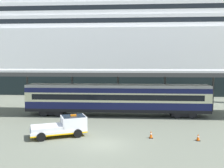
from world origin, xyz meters
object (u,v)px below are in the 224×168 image
object	(u,v)px
train_carriage	(117,98)
traffic_cone_mid	(198,137)
cruise_ship	(195,31)
service_truck	(64,126)
traffic_cone_near	(151,134)

from	to	relation	value
train_carriage	traffic_cone_mid	size ratio (longest dim) A/B	35.69
cruise_ship	service_truck	world-z (taller)	cruise_ship
train_carriage	service_truck	size ratio (longest dim) A/B	4.25
service_truck	traffic_cone_mid	bearing A→B (deg)	-3.06
service_truck	cruise_ship	bearing A→B (deg)	61.06
service_truck	traffic_cone_near	bearing A→B (deg)	-1.34
train_carriage	traffic_cone_mid	xyz separation A→B (m)	(7.82, -9.94, -1.99)
traffic_cone_near	cruise_ship	bearing A→B (deg)	70.81
train_carriage	traffic_cone_mid	world-z (taller)	train_carriage
train_carriage	cruise_ship	bearing A→B (deg)	60.39
cruise_ship	train_carriage	world-z (taller)	cruise_ship
cruise_ship	traffic_cone_near	xyz separation A→B (m)	(-14.26, -40.97, -14.20)
train_carriage	traffic_cone_mid	bearing A→B (deg)	-51.82
service_truck	traffic_cone_mid	size ratio (longest dim) A/B	8.41
cruise_ship	traffic_cone_near	bearing A→B (deg)	-109.19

